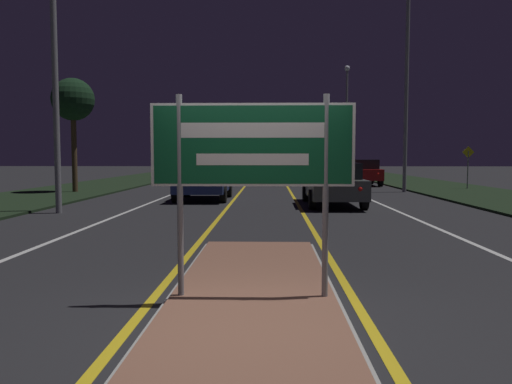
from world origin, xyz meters
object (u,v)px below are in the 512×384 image
at_px(car_receding_1, 361,172).
at_px(car_approaching_0, 204,180).
at_px(streetlight_right_near, 407,65).
at_px(car_receding_0, 333,183).
at_px(warning_sign, 468,163).
at_px(streetlight_right_far, 347,111).
at_px(highway_sign, 252,153).
at_px(streetlight_left_near, 53,0).

distance_m(car_receding_1, car_approaching_0, 12.85).
distance_m(streetlight_right_near, car_approaching_0, 11.36).
distance_m(car_receding_0, warning_sign, 11.25).
distance_m(streetlight_right_far, car_receding_1, 12.48).
bearing_deg(streetlight_right_far, car_receding_0, -99.73).
bearing_deg(warning_sign, car_receding_0, -134.16).
bearing_deg(streetlight_right_near, car_receding_0, -122.87).
bearing_deg(car_receding_0, highway_sign, -101.58).
bearing_deg(streetlight_right_far, streetlight_left_near, -115.64).
height_order(car_receding_0, warning_sign, warning_sign).
bearing_deg(car_receding_0, car_receding_1, 75.26).
distance_m(streetlight_right_near, car_receding_0, 9.44).
bearing_deg(streetlight_left_near, highway_sign, -55.95).
xyz_separation_m(streetlight_left_near, streetlight_right_far, (12.67, 26.40, -0.88)).
relative_size(highway_sign, streetlight_right_near, 0.23).
height_order(highway_sign, streetlight_right_near, streetlight_right_near).
xyz_separation_m(streetlight_right_near, warning_sign, (3.57, 1.47, -4.64)).
xyz_separation_m(streetlight_right_far, car_receding_0, (-4.08, -23.78, -4.64)).
xyz_separation_m(car_approaching_0, warning_sign, (12.63, 5.88, 0.59)).
bearing_deg(highway_sign, car_receding_0, 78.42).
bearing_deg(car_receding_0, streetlight_right_far, 80.27).
bearing_deg(streetlight_right_far, car_receding_1, -94.28).
bearing_deg(streetlight_right_far, warning_sign, -76.58).
height_order(streetlight_left_near, car_approaching_0, streetlight_left_near).
bearing_deg(streetlight_right_near, highway_sign, -109.97).
height_order(streetlight_right_near, streetlight_right_far, streetlight_right_near).
xyz_separation_m(streetlight_left_near, car_receding_0, (8.59, 2.62, -5.52)).
relative_size(streetlight_right_near, car_receding_1, 2.45).
bearing_deg(car_approaching_0, car_receding_0, -24.47).
bearing_deg(streetlight_left_near, car_receding_0, 16.96).
bearing_deg(streetlight_left_near, streetlight_right_far, 64.36).
height_order(streetlight_right_near, car_approaching_0, streetlight_right_near).
xyz_separation_m(highway_sign, car_approaching_0, (-2.39, 13.95, -0.97)).
height_order(highway_sign, warning_sign, highway_sign).
height_order(car_receding_0, car_approaching_0, car_receding_0).
height_order(streetlight_left_near, streetlight_right_near, streetlight_right_near).
height_order(streetlight_right_near, warning_sign, streetlight_right_near).
xyz_separation_m(car_receding_1, car_approaching_0, (-8.02, -10.03, -0.02)).
distance_m(highway_sign, car_receding_1, 24.65).
relative_size(highway_sign, streetlight_left_near, 0.24).
relative_size(car_receding_1, warning_sign, 1.94).
distance_m(car_receding_1, warning_sign, 6.24).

